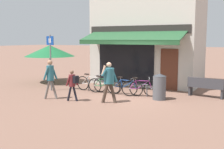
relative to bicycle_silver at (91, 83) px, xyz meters
name	(u,v)px	position (x,y,z in m)	size (l,w,h in m)	color
ground_plane	(123,98)	(2.11, -0.64, -0.39)	(160.00, 160.00, 0.00)	brown
shop_front	(148,32)	(1.48, 3.70, 2.57)	(6.00, 4.45, 5.94)	beige
bike_rack_rail	(116,84)	(1.37, 0.08, 0.08)	(3.25, 0.04, 0.57)	#47494F
bicycle_silver	(91,83)	(0.00, 0.00, 0.00)	(1.77, 0.52, 0.87)	black
bicycle_green	(104,85)	(0.83, -0.15, -0.01)	(1.70, 0.52, 0.84)	black
bicycle_blue	(125,87)	(1.89, 0.01, -0.01)	(1.81, 0.52, 0.84)	black
bicycle_purple	(140,88)	(2.65, 0.03, 0.00)	(1.59, 0.77, 0.87)	black
pedestrian_adult	(109,78)	(2.03, -1.77, 0.62)	(0.62, 0.67, 1.68)	#47382D
pedestrian_child	(73,82)	(0.55, -2.24, 0.43)	(0.52, 0.42, 1.32)	black
pedestrian_second_adult	(50,75)	(-0.54, -2.37, 0.67)	(0.55, 0.55, 1.72)	slate
litter_bin	(159,87)	(3.63, -0.21, 0.18)	(0.57, 0.57, 1.13)	#515459
parking_sign	(51,57)	(-1.87, -0.81, 1.30)	(0.44, 0.07, 2.79)	slate
cafe_parasol	(50,51)	(-3.71, 1.21, 1.50)	(2.95, 2.95, 2.23)	#4C3D2D
park_bench	(206,87)	(5.28, 1.29, 0.07)	(1.64, 0.64, 0.87)	#38383D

